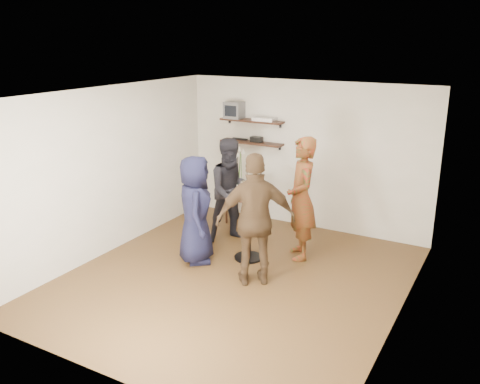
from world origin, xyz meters
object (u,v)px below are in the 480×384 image
Objects in this scene: crt_monitor at (235,110)px; person_dark at (232,191)px; drinks_table at (249,218)px; radio at (256,139)px; person_plaid at (301,199)px; person_navy at (195,210)px; side_table at (240,198)px; person_brown at (256,220)px; dvd_deck at (265,119)px.

crt_monitor is 0.18× the size of person_dark.
drinks_table is at bearing -54.35° from crt_monitor.
radio is 0.12× the size of person_plaid.
person_navy is (0.07, -2.11, -0.69)m from radio.
side_table is 1.86m from person_plaid.
person_plaid reaches higher than person_dark.
drinks_table is 0.60× the size of person_dark.
person_plaid is 1.61m from person_navy.
person_dark is (0.14, -1.12, -0.65)m from radio.
radio is 2.00m from drinks_table.
person_brown is (0.46, -0.66, 0.26)m from drinks_table.
side_table is at bearing 61.93° from person_dark.
dvd_deck is at bearing 109.06° from drinks_table.
person_brown is at bearing -134.62° from person_navy.
person_navy is at bearing -76.00° from crt_monitor.
person_plaid is 1.26m from person_dark.
radio is at bearing -32.42° from person_navy.
dvd_deck is 0.24× the size of person_navy.
radio is 1.93m from person_plaid.
radio is 2.22m from person_navy.
crt_monitor is 0.63m from dvd_deck.
drinks_table is 0.85m from person_plaid.
radio is at bearing 113.92° from drinks_table.
drinks_table is 0.55× the size of person_plaid.
dvd_deck is 1.82× the size of radio.
person_plaid is 1.02× the size of person_brown.
drinks_table is 0.82m from person_navy.
dvd_deck reaches higher than person_plaid.
dvd_deck is 2.71m from person_brown.
side_table is 0.30× the size of person_brown.
side_table is (-0.17, -0.30, -1.05)m from radio.
person_brown reaches higher than person_navy.
dvd_deck is 0.23× the size of person_dark.
person_plaid is (0.66, 0.46, 0.28)m from drinks_table.
person_dark is (0.59, -1.12, -1.15)m from crt_monitor.
radio is at bearing 61.15° from side_table.
person_brown reaches higher than drinks_table.
person_brown is (1.65, -2.31, -1.09)m from crt_monitor.
dvd_deck is at bearing -36.84° from person_navy.
person_dark is at bearing -62.30° from crt_monitor.
dvd_deck is 1.50m from side_table.
radio is at bearing 180.00° from dvd_deck.
person_dark reaches higher than side_table.
radio is 0.39× the size of side_table.
side_table is at bearing -26.88° from person_navy.
person_navy is (-0.09, -2.11, -1.07)m from dvd_deck.
person_navy is (0.53, -2.11, -1.19)m from crt_monitor.
crt_monitor is 2.45m from drinks_table.
crt_monitor is at bearing -20.41° from person_navy.
dvd_deck is at bearing 42.51° from side_table.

